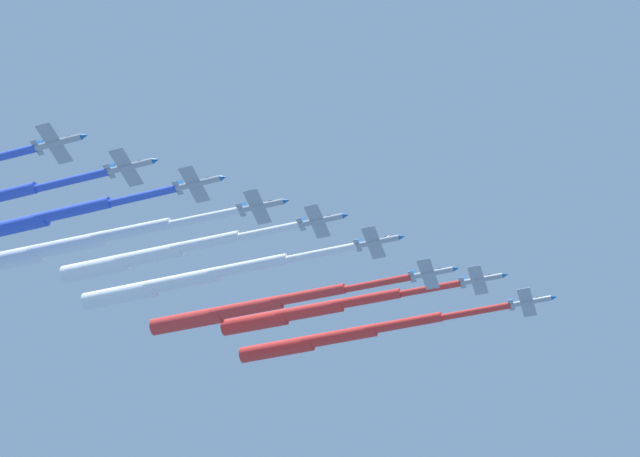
{
  "coord_description": "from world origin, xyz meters",
  "views": [
    {
      "loc": [
        39.37,
        -140.69,
        86.83
      ],
      "look_at": [
        0.0,
        0.0,
        201.28
      ],
      "focal_mm": 56.03,
      "sensor_mm": 36.0,
      "label": 1
    }
  ],
  "objects_px": {
    "jet_port_outer": "(66,246)",
    "jet_port_inner": "(309,311)",
    "jet_lead": "(337,337)",
    "jet_starboard_mid": "(149,256)",
    "jet_starboard_inner": "(245,309)",
    "jet_starboard_outer": "(10,227)",
    "jet_port_mid": "(181,281)"
  },
  "relations": [
    {
      "from": "jet_starboard_mid",
      "to": "jet_starboard_outer",
      "type": "height_order",
      "value": "jet_starboard_mid"
    },
    {
      "from": "jet_port_inner",
      "to": "jet_port_mid",
      "type": "relative_size",
      "value": 0.9
    },
    {
      "from": "jet_starboard_outer",
      "to": "jet_starboard_mid",
      "type": "bearing_deg",
      "value": 40.88
    },
    {
      "from": "jet_port_mid",
      "to": "jet_starboard_outer",
      "type": "bearing_deg",
      "value": -130.59
    },
    {
      "from": "jet_port_mid",
      "to": "jet_starboard_mid",
      "type": "relative_size",
      "value": 1.15
    },
    {
      "from": "jet_starboard_inner",
      "to": "jet_port_mid",
      "type": "relative_size",
      "value": 0.96
    },
    {
      "from": "jet_port_mid",
      "to": "jet_port_outer",
      "type": "height_order",
      "value": "jet_port_mid"
    },
    {
      "from": "jet_lead",
      "to": "jet_port_outer",
      "type": "xyz_separation_m",
      "value": [
        -41.26,
        -46.37,
        -0.54
      ]
    },
    {
      "from": "jet_port_inner",
      "to": "jet_port_mid",
      "type": "height_order",
      "value": "jet_port_inner"
    },
    {
      "from": "jet_port_inner",
      "to": "jet_port_outer",
      "type": "bearing_deg",
      "value": -135.87
    },
    {
      "from": "jet_lead",
      "to": "jet_starboard_inner",
      "type": "bearing_deg",
      "value": -128.22
    },
    {
      "from": "jet_port_outer",
      "to": "jet_port_inner",
      "type": "bearing_deg",
      "value": 44.13
    },
    {
      "from": "jet_port_inner",
      "to": "jet_starboard_mid",
      "type": "distance_m",
      "value": 36.89
    },
    {
      "from": "jet_starboard_inner",
      "to": "jet_starboard_mid",
      "type": "bearing_deg",
      "value": -126.39
    },
    {
      "from": "jet_starboard_inner",
      "to": "jet_port_mid",
      "type": "height_order",
      "value": "jet_port_mid"
    },
    {
      "from": "jet_lead",
      "to": "jet_port_inner",
      "type": "distance_m",
      "value": 10.43
    },
    {
      "from": "jet_starboard_inner",
      "to": "jet_starboard_outer",
      "type": "height_order",
      "value": "jet_starboard_outer"
    },
    {
      "from": "jet_port_outer",
      "to": "jet_starboard_inner",
      "type": "bearing_deg",
      "value": 46.23
    },
    {
      "from": "jet_port_inner",
      "to": "jet_starboard_inner",
      "type": "relative_size",
      "value": 0.94
    },
    {
      "from": "jet_lead",
      "to": "jet_starboard_mid",
      "type": "distance_m",
      "value": 46.65
    },
    {
      "from": "jet_lead",
      "to": "jet_starboard_inner",
      "type": "height_order",
      "value": "jet_lead"
    },
    {
      "from": "jet_port_inner",
      "to": "jet_starboard_inner",
      "type": "bearing_deg",
      "value": -141.58
    },
    {
      "from": "jet_lead",
      "to": "jet_port_inner",
      "type": "relative_size",
      "value": 1.13
    },
    {
      "from": "jet_starboard_inner",
      "to": "jet_starboard_outer",
      "type": "relative_size",
      "value": 1.03
    },
    {
      "from": "jet_lead",
      "to": "jet_port_inner",
      "type": "xyz_separation_m",
      "value": [
        -3.5,
        -9.75,
        1.14
      ]
    },
    {
      "from": "jet_port_inner",
      "to": "jet_starboard_outer",
      "type": "bearing_deg",
      "value": -135.09
    },
    {
      "from": "jet_port_mid",
      "to": "jet_starboard_mid",
      "type": "xyz_separation_m",
      "value": [
        -2.95,
        -9.51,
        0.17
      ]
    },
    {
      "from": "jet_lead",
      "to": "jet_starboard_outer",
      "type": "height_order",
      "value": "jet_lead"
    },
    {
      "from": "jet_starboard_outer",
      "to": "jet_starboard_inner",
      "type": "bearing_deg",
      "value": 46.77
    },
    {
      "from": "jet_starboard_inner",
      "to": "jet_port_mid",
      "type": "xyz_separation_m",
      "value": [
        -10.7,
        -9.0,
        2.87
      ]
    },
    {
      "from": "jet_port_mid",
      "to": "jet_starboard_outer",
      "type": "relative_size",
      "value": 1.07
    },
    {
      "from": "jet_starboard_outer",
      "to": "jet_lead",
      "type": "bearing_deg",
      "value": 48.4
    }
  ]
}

